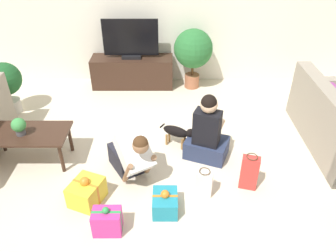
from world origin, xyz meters
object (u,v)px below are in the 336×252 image
gift_box_b (86,192)px  tabletop_plant (19,126)px  potted_plant_corner_left (5,82)px  gift_box_c (165,203)px  coffee_table (26,136)px  gift_bag_a (203,183)px  tv_console (132,72)px  gift_box_a (107,221)px  gift_bag_b (249,172)px  person_kneeling (131,155)px  person_sitting (207,135)px  potted_plant_back_right (193,50)px  dog (178,132)px  tv (130,41)px

gift_box_b → tabletop_plant: tabletop_plant is taller
potted_plant_corner_left → gift_box_c: bearing=-40.2°
coffee_table → gift_bag_a: size_ratio=2.98×
tv_console → tabletop_plant: tabletop_plant is taller
gift_box_a → gift_bag_b: size_ratio=0.72×
person_kneeling → person_sitting: size_ratio=0.86×
gift_bag_b → gift_box_a: bearing=-157.6°
person_kneeling → gift_box_a: (-0.17, -0.82, -0.18)m
gift_box_b → gift_bag_b: 1.82m
tv_console → gift_box_b: (-0.25, -2.84, -0.13)m
person_kneeling → tabletop_plant: size_ratio=3.54×
gift_box_c → gift_bag_b: (0.95, 0.36, 0.11)m
gift_box_c → gift_bag_b: gift_bag_b is taller
potted_plant_back_right → gift_box_b: 3.14m
potted_plant_back_right → dog: potted_plant_back_right is taller
potted_plant_back_right → gift_box_c: potted_plant_back_right is taller
tv_console → gift_box_c: (0.60, -2.98, -0.16)m
gift_box_a → tv_console: bearing=90.6°
potted_plant_back_right → potted_plant_corner_left: potted_plant_back_right is taller
potted_plant_back_right → gift_box_b: (-1.32, -2.79, -0.55)m
potted_plant_corner_left → gift_box_a: potted_plant_corner_left is taller
person_kneeling → gift_bag_a: (0.83, -0.31, -0.15)m
coffee_table → dog: bearing=9.1°
gift_box_a → gift_box_c: bearing=25.3°
gift_box_c → tabletop_plant: (-1.74, 0.80, 0.45)m
dog → tabletop_plant: 1.97m
gift_box_c → tabletop_plant: size_ratio=1.44×
gift_bag_a → tabletop_plant: tabletop_plant is taller
tv_console → gift_box_a: (0.03, -3.25, -0.13)m
tv → gift_box_a: tv is taller
person_sitting → gift_box_a: bearing=69.1°
potted_plant_corner_left → gift_bag_a: bearing=-32.4°
person_kneeling → tabletop_plant: person_kneeling is taller
gift_box_a → coffee_table: bearing=135.7°
tv → person_sitting: (1.12, -2.05, -0.49)m
tv_console → gift_bag_a: (1.03, -2.74, -0.11)m
person_sitting → dog: (-0.35, 0.21, -0.11)m
potted_plant_corner_left → person_kneeling: potted_plant_corner_left is taller
dog → gift_bag_a: size_ratio=1.41×
coffee_table → tv_console: 2.41m
tabletop_plant → dog: bearing=10.1°
dog → gift_bag_b: size_ratio=1.07×
gift_bag_a → tabletop_plant: 2.27m
coffee_table → person_sitting: 2.22m
gift_bag_b → tv: bearing=120.6°
tv → gift_box_c: tv is taller
gift_box_b → gift_box_c: gift_box_b is taller
person_kneeling → gift_box_b: bearing=-168.7°
tv_console → gift_box_a: tv_console is taller
person_kneeling → dog: (0.57, 0.59, -0.09)m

